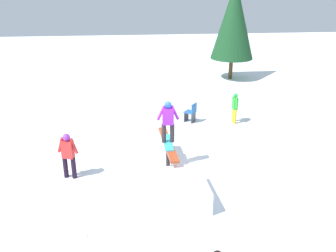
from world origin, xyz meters
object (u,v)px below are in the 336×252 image
object	(u,v)px
folding_chair	(191,113)
bystander_green	(235,106)
bystander_red	(68,154)
loose_snowboard_white	(60,239)
pine_tree_near	(234,20)
main_rider_on_rail	(168,122)
rail_feature	(168,146)

from	to	relation	value
folding_chair	bystander_green	bearing A→B (deg)	117.91
bystander_green	bystander_red	world-z (taller)	bystander_red
bystander_red	loose_snowboard_white	bearing A→B (deg)	-70.85
bystander_green	loose_snowboard_white	size ratio (longest dim) A/B	1.04
pine_tree_near	bystander_red	bearing A→B (deg)	144.63
bystander_green	folding_chair	world-z (taller)	bystander_green
folding_chair	pine_tree_near	distance (m)	8.60
bystander_green	bystander_red	bearing A→B (deg)	119.77
main_rider_on_rail	bystander_red	xyz separation A→B (m)	(-0.40, 3.21, -0.78)
bystander_green	pine_tree_near	size ratio (longest dim) A/B	0.23
rail_feature	pine_tree_near	bearing A→B (deg)	-27.79
bystander_red	loose_snowboard_white	world-z (taller)	bystander_red
folding_chair	pine_tree_near	bearing A→B (deg)	-170.26
rail_feature	pine_tree_near	xyz separation A→B (m)	(11.22, -5.04, 2.81)
rail_feature	folding_chair	bearing A→B (deg)	-22.79
bystander_green	loose_snowboard_white	world-z (taller)	bystander_green
rail_feature	folding_chair	size ratio (longest dim) A/B	3.12
bystander_green	folding_chair	bearing A→B (deg)	78.27
bystander_green	loose_snowboard_white	distance (m)	9.70
loose_snowboard_white	folding_chair	bearing A→B (deg)	-131.92
bystander_green	bystander_red	xyz separation A→B (m)	(-4.20, 6.52, 0.10)
bystander_green	folding_chair	xyz separation A→B (m)	(0.29, 1.88, -0.34)
rail_feature	loose_snowboard_white	bearing A→B (deg)	135.55
main_rider_on_rail	bystander_green	size ratio (longest dim) A/B	1.07
rail_feature	bystander_green	world-z (taller)	bystander_green
main_rider_on_rail	loose_snowboard_white	xyz separation A→B (m)	(-3.51, 3.03, -1.63)
main_rider_on_rail	folding_chair	size ratio (longest dim) A/B	1.64
bystander_red	bystander_green	bearing A→B (deg)	48.61
rail_feature	bystander_green	xyz separation A→B (m)	(3.80, -3.31, -0.01)
folding_chair	bystander_red	bearing A→B (deg)	-9.31
bystander_red	pine_tree_near	size ratio (longest dim) A/B	0.26
rail_feature	main_rider_on_rail	distance (m)	0.87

